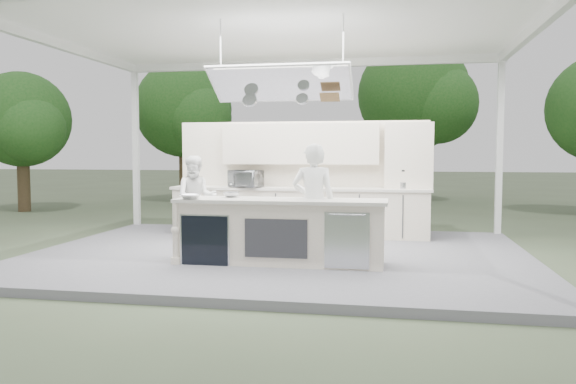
% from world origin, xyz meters
% --- Properties ---
extents(ground, '(90.00, 90.00, 0.00)m').
position_xyz_m(ground, '(0.00, 0.00, 0.00)').
color(ground, '#49583C').
rests_on(ground, ground).
extents(stage_deck, '(8.00, 6.00, 0.12)m').
position_xyz_m(stage_deck, '(0.00, 0.00, 0.06)').
color(stage_deck, slate).
rests_on(stage_deck, ground).
extents(tent, '(8.20, 6.20, 3.86)m').
position_xyz_m(tent, '(0.00, -0.01, 3.71)').
color(tent, white).
rests_on(tent, ground).
extents(demo_island, '(3.10, 0.79, 0.95)m').
position_xyz_m(demo_island, '(0.18, -0.91, 0.60)').
color(demo_island, beige).
rests_on(demo_island, stage_deck).
extents(back_counter, '(5.08, 0.72, 0.95)m').
position_xyz_m(back_counter, '(0.00, 1.90, 0.60)').
color(back_counter, beige).
rests_on(back_counter, stage_deck).
extents(back_wall_unit, '(5.05, 0.48, 2.25)m').
position_xyz_m(back_wall_unit, '(0.44, 2.11, 1.57)').
color(back_wall_unit, beige).
rests_on(back_wall_unit, stage_deck).
extents(tree_cluster, '(19.55, 9.40, 5.85)m').
position_xyz_m(tree_cluster, '(-0.16, 9.77, 3.29)').
color(tree_cluster, brown).
rests_on(tree_cluster, ground).
extents(head_chef, '(0.67, 0.46, 1.76)m').
position_xyz_m(head_chef, '(0.66, -0.70, 1.00)').
color(head_chef, white).
rests_on(head_chef, stage_deck).
extents(sous_chef, '(0.90, 0.79, 1.58)m').
position_xyz_m(sous_chef, '(-1.78, 0.96, 0.91)').
color(sous_chef, white).
rests_on(sous_chef, stage_deck).
extents(toaster_oven, '(0.69, 0.54, 0.33)m').
position_xyz_m(toaster_oven, '(-1.02, 1.70, 1.24)').
color(toaster_oven, silver).
rests_on(toaster_oven, back_counter).
extents(bowl_large, '(0.36, 0.36, 0.07)m').
position_xyz_m(bowl_large, '(-1.10, -1.15, 1.11)').
color(bowl_large, silver).
rests_on(bowl_large, demo_island).
extents(bowl_small, '(0.32, 0.32, 0.08)m').
position_xyz_m(bowl_small, '(-0.61, -0.71, 1.11)').
color(bowl_small, '#B2B4B9').
rests_on(bowl_small, demo_island).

